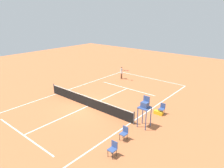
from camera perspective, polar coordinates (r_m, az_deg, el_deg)
ground_plane at (r=19.05m, az=-6.75°, el=-6.12°), size 60.00×60.00×0.00m
court_lines at (r=19.05m, az=-6.75°, el=-6.11°), size 9.62×22.52×0.01m
tennis_net at (r=18.84m, az=-6.80°, el=-4.76°), size 10.22×0.10×1.07m
player_serving at (r=26.43m, az=2.75°, el=3.39°), size 1.28×0.45×1.61m
tennis_ball at (r=25.76m, az=1.23°, el=0.86°), size 0.07×0.07×0.07m
umpire_chair at (r=15.19m, az=9.08°, el=-6.32°), size 0.80×0.80×2.41m
courtside_chair_near at (r=14.05m, az=3.39°, el=-13.31°), size 0.44×0.46×0.95m
courtside_chair_mid at (r=17.79m, az=13.65°, el=-6.55°), size 0.44×0.46×0.95m
courtside_chair_far at (r=12.65m, az=0.26°, el=-17.36°), size 0.44×0.46×0.95m
equipment_bag at (r=17.85m, az=12.72°, el=-7.75°), size 0.76×0.32×0.30m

